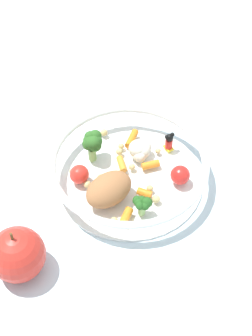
# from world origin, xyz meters

# --- Properties ---
(ground_plane) EXTENTS (2.40, 2.40, 0.00)m
(ground_plane) POSITION_xyz_m (0.00, 0.00, 0.00)
(ground_plane) COLOR silver
(food_container) EXTENTS (0.24, 0.24, 0.06)m
(food_container) POSITION_xyz_m (0.02, -0.01, 0.03)
(food_container) COLOR white
(food_container) RESTS_ON ground_plane
(loose_apple) EXTENTS (0.07, 0.07, 0.09)m
(loose_apple) POSITION_xyz_m (0.21, -0.09, 0.04)
(loose_apple) COLOR red
(loose_apple) RESTS_ON ground_plane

